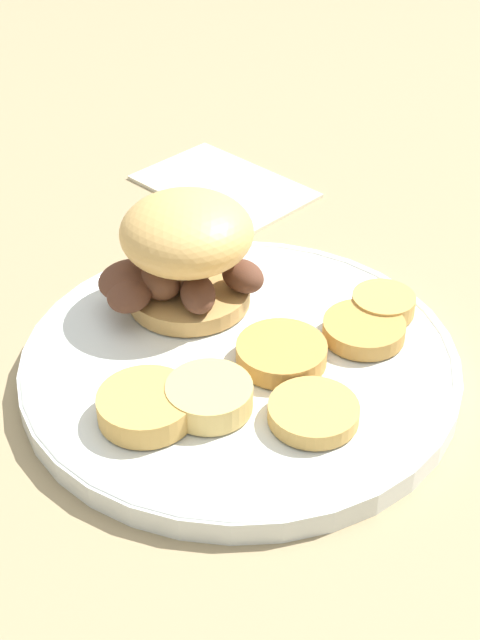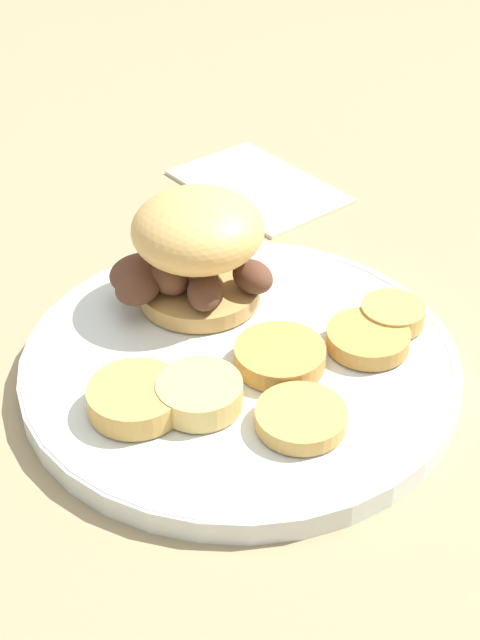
{
  "view_description": "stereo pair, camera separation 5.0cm",
  "coord_description": "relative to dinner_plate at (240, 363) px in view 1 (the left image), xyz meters",
  "views": [
    {
      "loc": [
        0.42,
        0.01,
        0.35
      ],
      "look_at": [
        0.0,
        0.0,
        0.04
      ],
      "focal_mm": 50.0,
      "sensor_mm": 36.0,
      "label": 1
    },
    {
      "loc": [
        0.42,
        0.06,
        0.35
      ],
      "look_at": [
        0.0,
        0.0,
        0.04
      ],
      "focal_mm": 50.0,
      "sensor_mm": 36.0,
      "label": 2
    }
  ],
  "objects": [
    {
      "name": "sandwich",
      "position": [
        -0.05,
        -0.04,
        0.05
      ],
      "size": [
        0.08,
        0.11,
        0.07
      ],
      "color": "tan",
      "rests_on": "dinner_plate"
    },
    {
      "name": "potato_round_1",
      "position": [
        -0.02,
        0.08,
        0.01
      ],
      "size": [
        0.05,
        0.05,
        0.01
      ],
      "primitive_type": "cylinder",
      "color": "#BC8942",
      "rests_on": "dinner_plate"
    },
    {
      "name": "ground_plane",
      "position": [
        0.0,
        0.0,
        -0.01
      ],
      "size": [
        4.0,
        4.0,
        0.0
      ],
      "primitive_type": "plane",
      "color": "#937F5B"
    },
    {
      "name": "potato_round_5",
      "position": [
        0.01,
        0.02,
        0.01
      ],
      "size": [
        0.05,
        0.05,
        0.01
      ],
      "primitive_type": "cylinder",
      "color": "#BC8942",
      "rests_on": "dinner_plate"
    },
    {
      "name": "potato_round_0",
      "position": [
        0.06,
        -0.05,
        0.01
      ],
      "size": [
        0.05,
        0.05,
        0.01
      ],
      "primitive_type": "cylinder",
      "color": "tan",
      "rests_on": "dinner_plate"
    },
    {
      "name": "potato_round_3",
      "position": [
        0.06,
        0.04,
        0.01
      ],
      "size": [
        0.05,
        0.05,
        0.01
      ],
      "primitive_type": "cylinder",
      "color": "tan",
      "rests_on": "dinner_plate"
    },
    {
      "name": "potato_round_2",
      "position": [
        0.05,
        -0.02,
        0.01
      ],
      "size": [
        0.05,
        0.05,
        0.02
      ],
      "primitive_type": "cylinder",
      "color": "#DBB766",
      "rests_on": "dinner_plate"
    },
    {
      "name": "dinner_plate",
      "position": [
        0.0,
        0.0,
        0.0
      ],
      "size": [
        0.27,
        0.27,
        0.02
      ],
      "color": "silver",
      "rests_on": "ground_plane"
    },
    {
      "name": "napkin",
      "position": [
        -0.24,
        -0.02,
        -0.01
      ],
      "size": [
        0.16,
        0.16,
        0.01
      ],
      "primitive_type": "cube",
      "rotation": [
        0.0,
        0.0,
        0.83
      ],
      "color": "beige",
      "rests_on": "ground_plane"
    },
    {
      "name": "potato_round_4",
      "position": [
        -0.05,
        0.09,
        0.01
      ],
      "size": [
        0.04,
        0.04,
        0.01
      ],
      "primitive_type": "cylinder",
      "color": "tan",
      "rests_on": "dinner_plate"
    }
  ]
}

